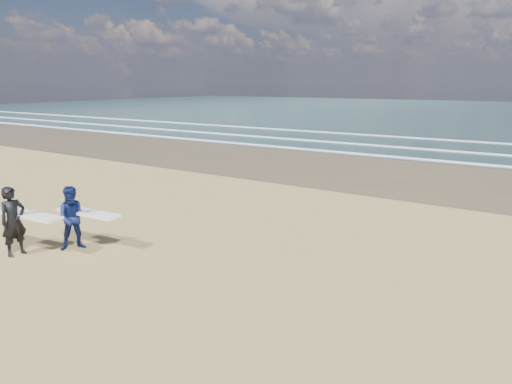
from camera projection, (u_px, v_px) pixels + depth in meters
The scene contains 2 objects.
surfer_near at pixel (15, 221), 12.65m from camera, with size 2.24×1.08×1.97m.
surfer_far at pixel (75, 218), 13.11m from camera, with size 2.23×1.26×1.87m.
Camera 1 is at (11.20, -6.39, 4.75)m, focal length 32.00 mm.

